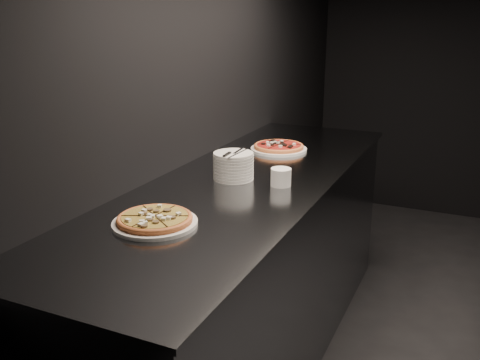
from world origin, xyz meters
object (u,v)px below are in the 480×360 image
at_px(pizza_mushroom, 155,220).
at_px(pizza_tomato, 279,147).
at_px(counter, 247,272).
at_px(cutlery, 234,153).
at_px(plate_stack, 233,166).
at_px(ramekin, 281,177).

height_order(pizza_mushroom, pizza_tomato, same).
bearing_deg(counter, cutlery, -140.70).
bearing_deg(pizza_mushroom, plate_stack, 88.54).
xyz_separation_m(counter, plate_stack, (-0.06, -0.03, 0.52)).
bearing_deg(ramekin, plate_stack, 178.00).
bearing_deg(pizza_tomato, cutlery, -89.66).
bearing_deg(pizza_mushroom, cutlery, 87.82).
bearing_deg(plate_stack, ramekin, -2.00).
relative_size(pizza_tomato, plate_stack, 1.97).
distance_m(counter, ramekin, 0.53).
height_order(cutlery, ramekin, cutlery).
distance_m(counter, cutlery, 0.58).
height_order(pizza_mushroom, plate_stack, plate_stack).
xyz_separation_m(pizza_mushroom, pizza_tomato, (0.02, 1.16, 0.00)).
bearing_deg(ramekin, pizza_tomato, 111.48).
xyz_separation_m(counter, pizza_mushroom, (-0.07, -0.63, 0.48)).
relative_size(cutlery, ramekin, 2.17).
relative_size(counter, ramekin, 28.07).
height_order(counter, ramekin, ramekin).
xyz_separation_m(counter, cutlery, (-0.05, -0.04, 0.58)).
height_order(pizza_mushroom, ramekin, ramekin).
relative_size(pizza_tomato, ramekin, 4.00).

